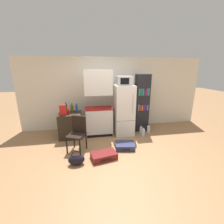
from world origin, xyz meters
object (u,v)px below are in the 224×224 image
(bottle_green_tall, at_px, (66,108))
(water_bottle_middle, at_px, (141,130))
(side_table, at_px, (71,125))
(cereal_box, at_px, (63,110))
(handbag, at_px, (76,160))
(kitchen_hutch, at_px, (99,106))
(bottle_olive_oil, at_px, (72,108))
(bottle_ketchup_red, at_px, (68,112))
(refrigerator, at_px, (124,110))
(water_bottle_back, at_px, (143,132))
(water_bottle_front, at_px, (148,129))
(suitcase_small_flat, at_px, (104,156))
(chair, at_px, (78,131))
(suitcase_large_flat, at_px, (125,146))
(bottle_blue_soda, at_px, (77,108))
(microwave, at_px, (124,81))
(bookshelf, at_px, (142,103))

(bottle_green_tall, bearing_deg, water_bottle_middle, -9.49)
(side_table, xyz_separation_m, cereal_box, (-0.16, -0.15, 0.53))
(bottle_green_tall, bearing_deg, handbag, -78.15)
(kitchen_hutch, distance_m, bottle_olive_oil, 0.85)
(handbag, bearing_deg, water_bottle_middle, 34.19)
(kitchen_hutch, relative_size, bottle_ketchup_red, 13.19)
(refrigerator, relative_size, bottle_green_tall, 5.54)
(bottle_ketchup_red, bearing_deg, water_bottle_back, -6.23)
(handbag, bearing_deg, bottle_olive_oil, 96.08)
(handbag, xyz_separation_m, water_bottle_back, (2.01, 1.18, -0.00))
(bottle_green_tall, distance_m, cereal_box, 0.40)
(bottle_green_tall, relative_size, water_bottle_front, 0.93)
(refrigerator, xyz_separation_m, suitcase_small_flat, (-0.81, -1.37, -0.72))
(refrigerator, relative_size, handbag, 4.40)
(chair, bearing_deg, bottle_ketchup_red, 135.95)
(suitcase_large_flat, bearing_deg, kitchen_hutch, 128.63)
(bottle_olive_oil, xyz_separation_m, water_bottle_back, (2.20, -0.56, -0.75))
(suitcase_large_flat, distance_m, suitcase_small_flat, 0.73)
(side_table, relative_size, refrigerator, 0.48)
(bottle_blue_soda, distance_m, suitcase_large_flat, 1.87)
(suitcase_small_flat, distance_m, water_bottle_front, 2.06)
(refrigerator, height_order, suitcase_small_flat, refrigerator)
(microwave, bearing_deg, water_bottle_front, -9.06)
(bottle_blue_soda, relative_size, bottle_olive_oil, 1.11)
(microwave, bearing_deg, cereal_box, -175.80)
(kitchen_hutch, height_order, refrigerator, kitchen_hutch)
(suitcase_small_flat, height_order, handbag, handbag)
(bottle_green_tall, bearing_deg, side_table, -63.20)
(kitchen_hutch, distance_m, refrigerator, 0.81)
(microwave, distance_m, bottle_ketchup_red, 1.93)
(kitchen_hutch, distance_m, cereal_box, 1.07)
(water_bottle_front, bearing_deg, water_bottle_back, -143.69)
(cereal_box, xyz_separation_m, handbag, (0.41, -1.36, -0.79))
(bottle_green_tall, distance_m, chair, 1.21)
(bookshelf, bearing_deg, bottle_green_tall, 177.95)
(kitchen_hutch, relative_size, bottle_olive_oil, 8.24)
(side_table, bearing_deg, suitcase_small_flat, -57.76)
(water_bottle_middle, bearing_deg, chair, -160.73)
(water_bottle_back, bearing_deg, water_bottle_front, 36.31)
(water_bottle_front, bearing_deg, bottle_green_tall, 171.52)
(side_table, distance_m, bottle_ketchup_red, 0.46)
(bottle_blue_soda, relative_size, suitcase_small_flat, 0.42)
(cereal_box, height_order, suitcase_small_flat, cereal_box)
(side_table, height_order, suitcase_small_flat, side_table)
(bottle_blue_soda, distance_m, bottle_ketchup_red, 0.30)
(bottle_green_tall, height_order, suitcase_large_flat, bottle_green_tall)
(water_bottle_front, height_order, water_bottle_middle, water_bottle_front)
(refrigerator, relative_size, water_bottle_middle, 5.47)
(kitchen_hutch, height_order, water_bottle_front, kitchen_hutch)
(handbag, bearing_deg, bottle_blue_soda, 91.26)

